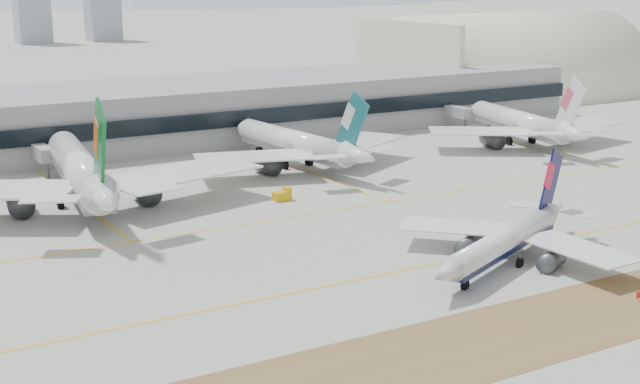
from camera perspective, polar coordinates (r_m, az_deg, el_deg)
ground at (r=136.01m, az=1.45°, el=-4.99°), size 3000.00×3000.00×0.00m
taxiing_airliner at (r=140.98m, az=11.96°, el=-3.00°), size 44.00×37.32×15.65m
widebody_eva at (r=175.80m, az=-14.99°, el=1.13°), size 68.74×67.84×24.73m
widebody_cathay at (r=204.66m, az=-1.35°, el=3.03°), size 56.66×55.67×20.27m
widebody_china_air at (r=238.41m, az=12.89°, el=4.25°), size 56.20×55.78×20.42m
terminal at (r=236.85m, az=-13.49°, el=4.66°), size 280.00×43.10×15.00m
hangar at (r=333.43m, az=11.78°, el=6.07°), size 91.00×60.00×60.00m
gse_c at (r=176.32m, az=-2.41°, el=-0.21°), size 3.55×2.00×2.60m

